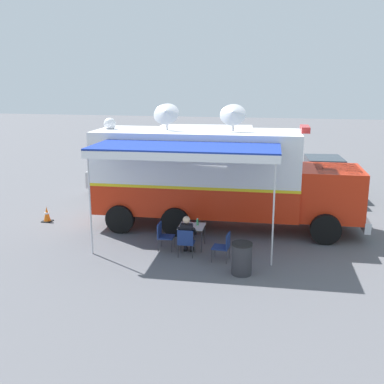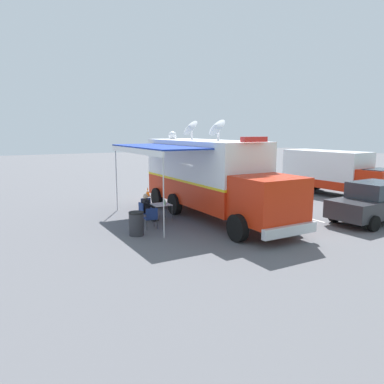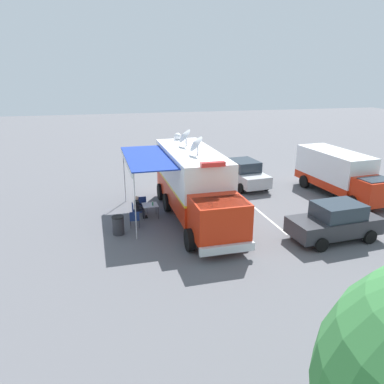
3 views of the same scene
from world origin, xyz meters
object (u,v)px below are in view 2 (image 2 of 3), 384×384
object	(u,v)px
command_truck	(211,175)
support_truck	(333,173)
folding_chair_spare_by_truck	(151,217)
car_behind_truck	(236,180)
car_far_corner	(373,202)
folding_chair_at_table	(144,211)
seated_responder	(148,207)
trash_bin	(136,224)
folding_table	(161,205)
traffic_cone	(148,192)
water_bottle	(165,202)
folding_chair_beside_table	(147,206)

from	to	relation	value
command_truck	support_truck	xyz separation A→B (m)	(-9.61, -1.62, -0.56)
folding_chair_spare_by_truck	support_truck	size ratio (longest dim) A/B	0.12
car_behind_truck	car_far_corner	size ratio (longest dim) A/B	1.01
folding_chair_at_table	seated_responder	bearing A→B (deg)	-177.93
folding_chair_at_table	folding_chair_spare_by_truck	xyz separation A→B (m)	(0.12, 1.17, 0.00)
folding_chair_at_table	trash_bin	xyz separation A→B (m)	(0.95, 1.79, -0.06)
folding_table	trash_bin	xyz separation A→B (m)	(1.75, 1.77, -0.22)
command_truck	traffic_cone	bearing A→B (deg)	-84.02
traffic_cone	car_far_corner	world-z (taller)	car_far_corner
water_bottle	folding_chair_at_table	world-z (taller)	water_bottle
traffic_cone	support_truck	size ratio (longest dim) A/B	0.08
folding_chair_spare_by_truck	trash_bin	distance (m)	1.04
command_truck	seated_responder	xyz separation A→B (m)	(2.91, -0.48, -1.30)
folding_table	traffic_cone	distance (m)	6.17
folding_chair_at_table	seated_responder	xyz separation A→B (m)	(-0.19, -0.01, 0.14)
folding_chair_beside_table	traffic_cone	world-z (taller)	folding_chair_beside_table
traffic_cone	command_truck	bearing A→B (deg)	95.98
folding_chair_at_table	command_truck	bearing A→B (deg)	171.33
water_bottle	support_truck	distance (m)	11.88
water_bottle	support_truck	bearing A→B (deg)	-173.62
seated_responder	car_behind_truck	size ratio (longest dim) A/B	0.29
folding_chair_at_table	folding_table	bearing A→B (deg)	179.09
seated_responder	trash_bin	xyz separation A→B (m)	(1.14, 1.79, -0.20)
water_bottle	folding_chair_beside_table	distance (m)	1.16
folding_chair_beside_table	traffic_cone	xyz separation A→B (m)	(-1.96, -5.09, -0.23)
seated_responder	command_truck	bearing A→B (deg)	170.65
folding_chair_beside_table	command_truck	bearing A→B (deg)	153.59
support_truck	folding_chair_at_table	bearing A→B (deg)	5.14
traffic_cone	car_far_corner	size ratio (longest dim) A/B	0.13
car_far_corner	trash_bin	bearing A→B (deg)	-15.90
water_bottle	car_behind_truck	size ratio (longest dim) A/B	0.05
folding_chair_spare_by_truck	traffic_cone	bearing A→B (deg)	-109.68
folding_chair_beside_table	car_behind_truck	bearing A→B (deg)	-154.59
support_truck	seated_responder	bearing A→B (deg)	5.19
seated_responder	car_far_corner	world-z (taller)	car_far_corner
car_behind_truck	support_truck	bearing A→B (deg)	148.06
car_far_corner	car_behind_truck	bearing A→B (deg)	-82.75
folding_table	folding_chair_at_table	bearing A→B (deg)	-0.91
command_truck	water_bottle	bearing A→B (deg)	-7.80
trash_bin	folding_chair_spare_by_truck	bearing A→B (deg)	-143.69
traffic_cone	water_bottle	bearing A→B (deg)	76.15
command_truck	car_far_corner	xyz separation A→B (m)	(-5.72, 4.10, -1.07)
seated_responder	water_bottle	bearing A→B (deg)	166.13
water_bottle	folding_chair_spare_by_truck	bearing A→B (deg)	44.00
folding_table	car_behind_truck	distance (m)	8.12
folding_chair_at_table	traffic_cone	distance (m)	6.41
folding_table	seated_responder	world-z (taller)	seated_responder
car_behind_truck	trash_bin	bearing A→B (deg)	35.04
command_truck	folding_chair_beside_table	size ratio (longest dim) A/B	11.00
water_bottle	folding_chair_spare_by_truck	distance (m)	1.48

